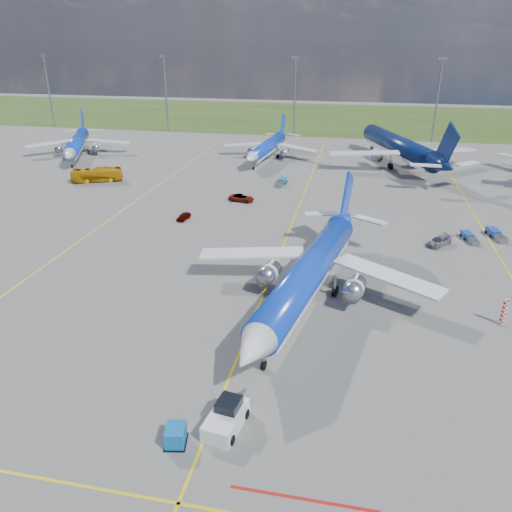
% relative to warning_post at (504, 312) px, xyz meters
% --- Properties ---
extents(ground, '(400.00, 400.00, 0.00)m').
position_rel_warning_post_xyz_m(ground, '(-26.00, -8.00, -1.50)').
color(ground, '#5C5C5A').
rests_on(ground, ground).
extents(grass_strip, '(400.00, 80.00, 0.01)m').
position_rel_warning_post_xyz_m(grass_strip, '(-26.00, 142.00, -1.50)').
color(grass_strip, '#2D4719').
rests_on(grass_strip, ground).
extents(taxiway_lines, '(60.25, 160.00, 0.02)m').
position_rel_warning_post_xyz_m(taxiway_lines, '(-25.83, 19.70, -1.49)').
color(taxiway_lines, gold).
rests_on(taxiway_lines, ground).
extents(floodlight_masts, '(202.20, 0.50, 22.70)m').
position_rel_warning_post_xyz_m(floodlight_masts, '(-16.00, 102.00, 11.06)').
color(floodlight_masts, slate).
rests_on(floodlight_masts, ground).
extents(warning_post, '(0.50, 0.50, 3.00)m').
position_rel_warning_post_xyz_m(warning_post, '(0.00, 0.00, 0.00)').
color(warning_post, red).
rests_on(warning_post, ground).
extents(bg_jet_nw, '(39.57, 44.17, 9.50)m').
position_rel_warning_post_xyz_m(bg_jet_nw, '(-85.58, 64.00, -1.50)').
color(bg_jet_nw, '#0D36C1').
rests_on(bg_jet_nw, ground).
extents(bg_jet_nnw, '(28.88, 35.98, 8.77)m').
position_rel_warning_post_xyz_m(bg_jet_nnw, '(-38.24, 70.54, -1.50)').
color(bg_jet_nnw, '#0D36C1').
rests_on(bg_jet_nnw, ground).
extents(bg_jet_n, '(52.07, 58.82, 12.78)m').
position_rel_warning_post_xyz_m(bg_jet_n, '(-7.22, 70.89, -1.50)').
color(bg_jet_n, '#081845').
rests_on(bg_jet_n, ground).
extents(main_airliner, '(38.41, 46.21, 10.77)m').
position_rel_warning_post_xyz_m(main_airliner, '(-20.69, 0.71, -1.50)').
color(main_airliner, '#0D36C1').
rests_on(main_airliner, ground).
extents(pushback_tug, '(3.00, 6.41, 2.13)m').
position_rel_warning_post_xyz_m(pushback_tug, '(-24.69, -20.46, -0.64)').
color(pushback_tug, silver).
rests_on(pushback_tug, ground).
extents(uld_container, '(1.74, 2.02, 1.44)m').
position_rel_warning_post_xyz_m(uld_container, '(-27.98, -22.95, -0.78)').
color(uld_container, '#0B5BA7').
rests_on(uld_container, ground).
extents(apron_bus, '(10.48, 6.31, 2.89)m').
position_rel_warning_post_xyz_m(apron_bus, '(-69.36, 43.20, -0.06)').
color(apron_bus, '#BF810B').
rests_on(apron_bus, ground).
extents(service_car_a, '(1.82, 3.46, 1.12)m').
position_rel_warning_post_xyz_m(service_car_a, '(-43.89, 24.45, -0.94)').
color(service_car_a, '#999999').
rests_on(service_car_a, ground).
extents(service_car_b, '(4.99, 2.92, 1.31)m').
position_rel_warning_post_xyz_m(service_car_b, '(-36.75, 36.11, -0.85)').
color(service_car_b, '#999999').
rests_on(service_car_b, ground).
extents(service_car_c, '(4.35, 4.66, 1.32)m').
position_rel_warning_post_xyz_m(service_car_c, '(-3.75, 21.39, -0.84)').
color(service_car_c, '#999999').
rests_on(service_car_c, ground).
extents(baggage_tug_w, '(2.11, 4.53, 0.98)m').
position_rel_warning_post_xyz_m(baggage_tug_w, '(0.95, 24.28, -1.04)').
color(baggage_tug_w, navy).
rests_on(baggage_tug_w, ground).
extents(baggage_tug_c, '(1.73, 5.02, 1.11)m').
position_rel_warning_post_xyz_m(baggage_tug_c, '(-31.30, 48.67, -0.98)').
color(baggage_tug_c, '#186095').
rests_on(baggage_tug_c, ground).
extents(baggage_tug_e, '(2.32, 4.95, 1.07)m').
position_rel_warning_post_xyz_m(baggage_tug_e, '(5.05, 26.24, -1.00)').
color(baggage_tug_e, '#193A96').
rests_on(baggage_tug_e, ground).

